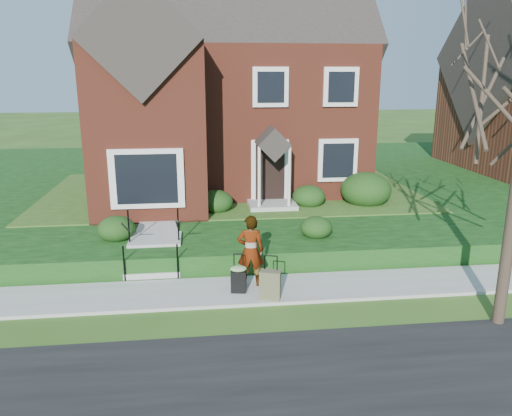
{
  "coord_description": "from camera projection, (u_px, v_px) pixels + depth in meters",
  "views": [
    {
      "loc": [
        -1.27,
        -10.89,
        5.03
      ],
      "look_at": [
        0.25,
        2.0,
        1.53
      ],
      "focal_mm": 35.0,
      "sensor_mm": 36.0,
      "label": 1
    }
  ],
  "objects": [
    {
      "name": "ground",
      "position": [
        256.0,
        292.0,
        11.9
      ],
      "size": [
        120.0,
        120.0,
        0.0
      ],
      "primitive_type": "plane",
      "color": "#2D5119",
      "rests_on": "ground"
    },
    {
      "name": "woman",
      "position": [
        251.0,
        251.0,
        11.86
      ],
      "size": [
        0.68,
        0.48,
        1.75
      ],
      "primitive_type": "imported",
      "rotation": [
        0.0,
        0.0,
        3.04
      ],
      "color": "#999999",
      "rests_on": "sidewalk"
    },
    {
      "name": "foundation_shrubs",
      "position": [
        257.0,
        195.0,
        16.54
      ],
      "size": [
        10.3,
        4.74,
        1.24
      ],
      "color": "black",
      "rests_on": "terrace"
    },
    {
      "name": "suitcase_olive",
      "position": [
        270.0,
        285.0,
        11.26
      ],
      "size": [
        0.53,
        0.39,
        1.02
      ],
      "rotation": [
        0.0,
        0.0,
        -0.3
      ],
      "color": "brown",
      "rests_on": "sidewalk"
    },
    {
      "name": "suitcase_black",
      "position": [
        238.0,
        278.0,
        11.59
      ],
      "size": [
        0.43,
        0.38,
        0.94
      ],
      "rotation": [
        0.0,
        0.0,
        -0.17
      ],
      "color": "black",
      "rests_on": "sidewalk"
    },
    {
      "name": "terrace",
      "position": [
        315.0,
        181.0,
        22.73
      ],
      "size": [
        44.0,
        20.0,
        0.6
      ],
      "primitive_type": "cube",
      "color": "black",
      "rests_on": "ground"
    },
    {
      "name": "sidewalk",
      "position": [
        256.0,
        290.0,
        11.89
      ],
      "size": [
        60.0,
        1.6,
        0.08
      ],
      "primitive_type": "cube",
      "color": "#9E9B93",
      "rests_on": "ground"
    },
    {
      "name": "front_steps",
      "position": [
        154.0,
        251.0,
        13.26
      ],
      "size": [
        1.4,
        2.02,
        1.5
      ],
      "color": "#9E9B93",
      "rests_on": "ground"
    },
    {
      "name": "walkway",
      "position": [
        162.0,
        213.0,
        16.25
      ],
      "size": [
        1.2,
        6.0,
        0.06
      ],
      "primitive_type": "cube",
      "color": "#9E9B93",
      "rests_on": "terrace"
    },
    {
      "name": "main_house",
      "position": [
        222.0,
        68.0,
        19.72
      ],
      "size": [
        10.4,
        10.2,
        9.4
      ],
      "color": "maroon",
      "rests_on": "terrace"
    }
  ]
}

